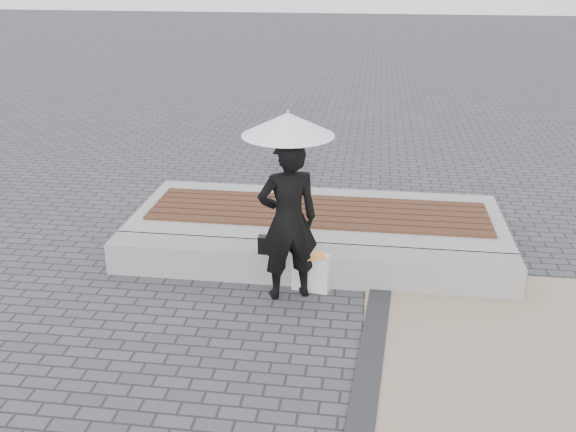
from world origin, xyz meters
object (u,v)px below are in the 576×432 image
Objects in this scene: woman at (288,221)px; canvas_tote at (311,272)px; parasol at (288,124)px; handbag at (271,245)px; seating_ledge at (309,264)px.

woman is 4.13× the size of canvas_tote.
parasol is (0.00, 0.00, 1.10)m from woman.
canvas_tote is at bearing -9.49° from handbag.
canvas_tote is (0.25, 0.18, -1.82)m from parasol.
parasol reaches higher than handbag.
woman is 0.78m from canvas_tote.
seating_ledge is 10.94× the size of canvas_tote.
woman is 1.49× the size of parasol.
parasol is at bearing 157.74° from woman.
canvas_tote is at bearing -76.74° from seating_ledge.
canvas_tote is at bearing -166.77° from woman.
woman is 0.56m from handbag.
handbag reaches higher than canvas_tote.
seating_ledge is at bearing 65.54° from parasol.
parasol is 2.78× the size of canvas_tote.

